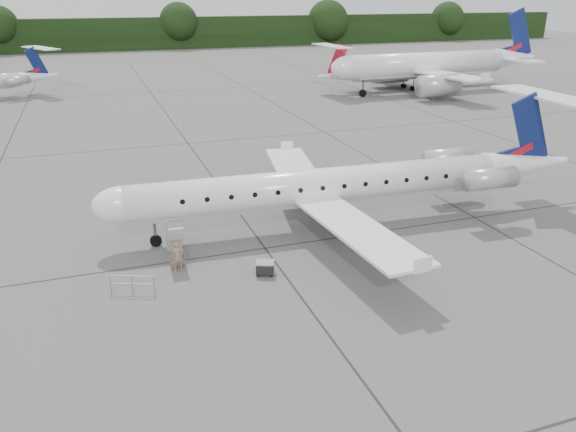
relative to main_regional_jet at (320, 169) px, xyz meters
name	(u,v)px	position (x,y,z in m)	size (l,w,h in m)	color
ground	(356,254)	(0.53, -4.41, -3.92)	(320.00, 320.00, 0.00)	slate
treeline	(137,34)	(0.53, 125.59, 0.08)	(260.00, 4.00, 8.00)	black
main_regional_jet	(320,169)	(0.00, 0.00, 0.00)	(30.54, 21.99, 7.83)	white
airstair	(175,241)	(-9.42, -1.83, -2.69)	(0.85, 2.35, 2.45)	white
passenger	(178,257)	(-9.48, -3.15, -3.05)	(0.63, 0.41, 1.73)	#9B6E54
safety_railing	(132,285)	(-12.08, -4.87, -3.42)	(2.20, 0.08, 1.00)	gray
baggage_cart	(265,268)	(-5.18, -5.08, -3.52)	(0.92, 0.75, 0.80)	black
bg_narrowbody	(427,52)	(34.61, 42.92, 1.96)	(32.71, 23.55, 11.74)	white
bg_regional_right	(415,65)	(35.17, 46.73, -0.34)	(27.24, 19.61, 7.15)	white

